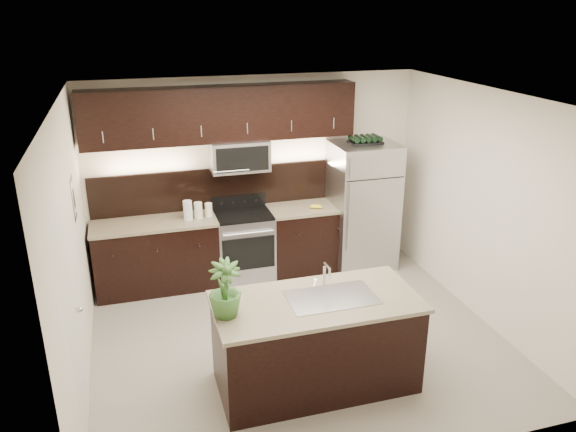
{
  "coord_description": "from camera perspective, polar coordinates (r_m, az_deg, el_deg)",
  "views": [
    {
      "loc": [
        -1.65,
        -5.21,
        3.56
      ],
      "look_at": [
        0.05,
        0.55,
        1.28
      ],
      "focal_mm": 35.0,
      "sensor_mm": 36.0,
      "label": 1
    }
  ],
  "objects": [
    {
      "name": "bananas",
      "position": [
        7.67,
        2.54,
        1.01
      ],
      "size": [
        0.2,
        0.18,
        0.05
      ],
      "primitive_type": "ellipsoid",
      "rotation": [
        0.0,
        0.0,
        -0.43
      ],
      "color": "yellow",
      "rests_on": "counter_run"
    },
    {
      "name": "french_press",
      "position": [
        7.82,
        5.67,
        2.1
      ],
      "size": [
        0.12,
        0.12,
        0.34
      ],
      "rotation": [
        0.0,
        0.0,
        0.42
      ],
      "color": "silver",
      "rests_on": "counter_run"
    },
    {
      "name": "upper_fixtures",
      "position": [
        7.29,
        -6.53,
        9.44
      ],
      "size": [
        3.49,
        0.4,
        1.66
      ],
      "color": "black",
      "rests_on": "counter_run"
    },
    {
      "name": "room_walls",
      "position": [
        5.71,
        0.15,
        1.74
      ],
      "size": [
        4.52,
        4.02,
        2.71
      ],
      "color": "silver",
      "rests_on": "ground"
    },
    {
      "name": "sink_faucet",
      "position": [
        5.4,
        4.41,
        -8.07
      ],
      "size": [
        0.84,
        0.5,
        0.28
      ],
      "color": "silver",
      "rests_on": "island"
    },
    {
      "name": "counter_run",
      "position": [
        7.65,
        -6.02,
        -3.13
      ],
      "size": [
        3.51,
        0.65,
        0.94
      ],
      "color": "black",
      "rests_on": "ground"
    },
    {
      "name": "canisters",
      "position": [
        7.35,
        -9.35,
        0.58
      ],
      "size": [
        0.38,
        0.15,
        0.26
      ],
      "rotation": [
        0.0,
        0.0,
        0.16
      ],
      "color": "silver",
      "rests_on": "counter_run"
    },
    {
      "name": "island",
      "position": [
        5.6,
        2.83,
        -12.68
      ],
      "size": [
        1.96,
        0.96,
        0.94
      ],
      "color": "black",
      "rests_on": "ground"
    },
    {
      "name": "ground",
      "position": [
        6.52,
        1.0,
        -12.28
      ],
      "size": [
        4.5,
        4.5,
        0.0
      ],
      "primitive_type": "plane",
      "color": "gray",
      "rests_on": "ground"
    },
    {
      "name": "plant",
      "position": [
        5.01,
        -6.42,
        -7.39
      ],
      "size": [
        0.32,
        0.32,
        0.53
      ],
      "primitive_type": "imported",
      "rotation": [
        0.0,
        0.0,
        0.09
      ],
      "color": "#335E25",
      "rests_on": "island"
    },
    {
      "name": "wine_rack",
      "position": [
        7.7,
        7.86,
        7.68
      ],
      "size": [
        0.44,
        0.27,
        0.1
      ],
      "color": "black",
      "rests_on": "refrigerator"
    },
    {
      "name": "refrigerator",
      "position": [
        7.97,
        7.53,
        1.07
      ],
      "size": [
        0.86,
        0.78,
        1.79
      ],
      "primitive_type": "cube",
      "color": "#B2B2B7",
      "rests_on": "ground"
    }
  ]
}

